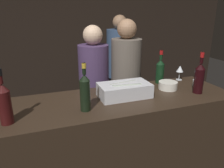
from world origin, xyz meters
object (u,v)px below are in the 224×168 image
at_px(red_wine_bottle_tall, 199,77).
at_px(person_in_hoodie, 119,66).
at_px(wine_glass, 180,69).
at_px(ice_bin_with_bottles, 124,90).
at_px(bowl_white, 168,85).
at_px(champagne_bottle, 85,91).
at_px(red_wine_bottle_black_foil, 4,102).
at_px(red_wine_bottle_burgundy, 160,70).
at_px(person_grey_polo, 126,86).
at_px(person_blond_tee, 94,89).
at_px(candle_votive, 196,83).

bearing_deg(red_wine_bottle_tall, person_in_hoodie, 92.77).
bearing_deg(wine_glass, ice_bin_with_bottles, -161.64).
distance_m(bowl_white, champagne_bottle, 0.84).
bearing_deg(ice_bin_with_bottles, red_wine_bottle_black_foil, -169.27).
relative_size(bowl_white, wine_glass, 1.12).
height_order(red_wine_bottle_burgundy, person_grey_polo, person_grey_polo).
bearing_deg(champagne_bottle, person_grey_polo, 50.03).
relative_size(bowl_white, person_in_hoodie, 0.10).
height_order(bowl_white, wine_glass, wine_glass).
bearing_deg(red_wine_bottle_tall, wine_glass, 78.37).
xyz_separation_m(person_in_hoodie, person_grey_polo, (-0.28, -0.91, -0.00)).
xyz_separation_m(wine_glass, person_in_hoodie, (-0.16, 1.30, -0.25)).
height_order(red_wine_bottle_tall, person_grey_polo, person_grey_polo).
relative_size(champagne_bottle, person_blond_tee, 0.21).
xyz_separation_m(bowl_white, red_wine_bottle_black_foil, (-1.33, -0.21, 0.11)).
bearing_deg(person_in_hoodie, ice_bin_with_bottles, -155.13).
distance_m(candle_votive, person_blond_tee, 1.10).
relative_size(candle_votive, red_wine_bottle_burgundy, 0.21).
xyz_separation_m(candle_votive, red_wine_bottle_burgundy, (-0.29, 0.20, 0.10)).
relative_size(champagne_bottle, person_grey_polo, 0.21).
xyz_separation_m(champagne_bottle, person_blond_tee, (0.30, 0.87, -0.32)).
relative_size(bowl_white, champagne_bottle, 0.48).
xyz_separation_m(red_wine_bottle_tall, red_wine_bottle_burgundy, (-0.17, 0.36, -0.01)).
bearing_deg(champagne_bottle, wine_glass, 19.61).
bearing_deg(red_wine_bottle_black_foil, wine_glass, 14.21).
distance_m(ice_bin_with_bottles, champagne_bottle, 0.40).
bearing_deg(person_blond_tee, champagne_bottle, -174.28).
relative_size(red_wine_bottle_black_foil, red_wine_bottle_burgundy, 1.11).
xyz_separation_m(red_wine_bottle_burgundy, person_grey_polo, (-0.19, 0.40, -0.27)).
relative_size(red_wine_bottle_burgundy, person_blond_tee, 0.20).
height_order(ice_bin_with_bottles, candle_votive, ice_bin_with_bottles).
distance_m(person_blond_tee, person_grey_polo, 0.37).
bearing_deg(person_in_hoodie, red_wine_bottle_black_foil, -175.39).
xyz_separation_m(candle_votive, red_wine_bottle_black_foil, (-1.64, -0.19, 0.12)).
relative_size(ice_bin_with_bottles, red_wine_bottle_burgundy, 1.30).
bearing_deg(person_blond_tee, person_grey_polo, -80.25).
bearing_deg(ice_bin_with_bottles, red_wine_bottle_tall, -11.72).
xyz_separation_m(bowl_white, red_wine_bottle_burgundy, (0.02, 0.19, 0.09)).
height_order(candle_votive, person_in_hoodie, person_in_hoodie).
bearing_deg(bowl_white, person_grey_polo, 105.67).
bearing_deg(person_grey_polo, person_in_hoodie, 101.77).
xyz_separation_m(bowl_white, person_blond_tee, (-0.52, 0.68, -0.21)).
bearing_deg(person_in_hoodie, champagne_bottle, -163.93).
bearing_deg(bowl_white, red_wine_bottle_burgundy, 82.75).
distance_m(red_wine_bottle_black_foil, champagne_bottle, 0.52).
bearing_deg(red_wine_bottle_black_foil, red_wine_bottle_tall, 1.30).
bearing_deg(person_blond_tee, red_wine_bottle_black_foil, 162.12).
height_order(champagne_bottle, red_wine_bottle_burgundy, champagne_bottle).
distance_m(red_wine_bottle_tall, person_in_hoodie, 1.69).
relative_size(ice_bin_with_bottles, wine_glass, 2.82).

